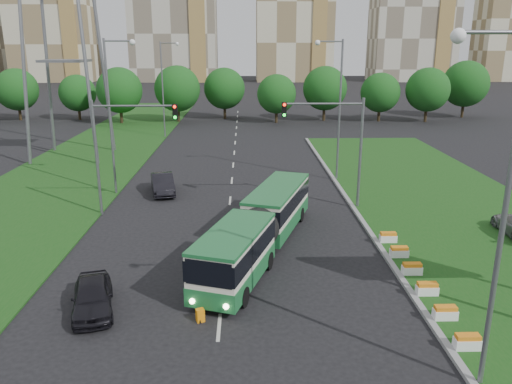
{
  "coord_description": "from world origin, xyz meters",
  "views": [
    {
      "loc": [
        -1.88,
        -24.66,
        11.42
      ],
      "look_at": [
        -1.16,
        5.44,
        2.6
      ],
      "focal_mm": 35.0,
      "sensor_mm": 36.0,
      "label": 1
    }
  ],
  "objects_px": {
    "traffic_mast_median": "(339,136)",
    "articulated_bus": "(256,226)",
    "car_left_near": "(92,296)",
    "pedestrian": "(214,289)",
    "shopping_trolley": "(200,315)",
    "traffic_mast_left": "(119,139)",
    "car_left_far": "(163,184)"
  },
  "relations": [
    {
      "from": "pedestrian",
      "to": "car_left_far",
      "type": "bearing_deg",
      "value": 24.16
    },
    {
      "from": "traffic_mast_left",
      "to": "pedestrian",
      "type": "relative_size",
      "value": 5.23
    },
    {
      "from": "traffic_mast_left",
      "to": "shopping_trolley",
      "type": "relative_size",
      "value": 13.77
    },
    {
      "from": "shopping_trolley",
      "to": "articulated_bus",
      "type": "bearing_deg",
      "value": 48.78
    },
    {
      "from": "traffic_mast_left",
      "to": "car_left_near",
      "type": "height_order",
      "value": "traffic_mast_left"
    },
    {
      "from": "pedestrian",
      "to": "shopping_trolley",
      "type": "distance_m",
      "value": 1.64
    },
    {
      "from": "pedestrian",
      "to": "shopping_trolley",
      "type": "height_order",
      "value": "pedestrian"
    },
    {
      "from": "car_left_far",
      "to": "shopping_trolley",
      "type": "relative_size",
      "value": 8.21
    },
    {
      "from": "articulated_bus",
      "to": "car_left_far",
      "type": "height_order",
      "value": "articulated_bus"
    },
    {
      "from": "articulated_bus",
      "to": "shopping_trolley",
      "type": "distance_m",
      "value": 8.12
    },
    {
      "from": "traffic_mast_median",
      "to": "car_left_near",
      "type": "relative_size",
      "value": 1.88
    },
    {
      "from": "car_left_far",
      "to": "pedestrian",
      "type": "xyz_separation_m",
      "value": [
        5.15,
        -18.23,
        -0.02
      ]
    },
    {
      "from": "traffic_mast_median",
      "to": "shopping_trolley",
      "type": "height_order",
      "value": "traffic_mast_median"
    },
    {
      "from": "traffic_mast_median",
      "to": "pedestrian",
      "type": "xyz_separation_m",
      "value": [
        -8.1,
        -14.04,
        -4.59
      ]
    },
    {
      "from": "traffic_mast_median",
      "to": "pedestrian",
      "type": "bearing_deg",
      "value": -119.99
    },
    {
      "from": "articulated_bus",
      "to": "car_left_near",
      "type": "height_order",
      "value": "articulated_bus"
    },
    {
      "from": "shopping_trolley",
      "to": "car_left_far",
      "type": "bearing_deg",
      "value": 81.05
    },
    {
      "from": "traffic_mast_left",
      "to": "car_left_near",
      "type": "xyz_separation_m",
      "value": [
        1.69,
        -13.5,
        -4.63
      ]
    },
    {
      "from": "traffic_mast_left",
      "to": "traffic_mast_median",
      "type": "bearing_deg",
      "value": 3.77
    },
    {
      "from": "traffic_mast_left",
      "to": "pedestrian",
      "type": "height_order",
      "value": "traffic_mast_left"
    },
    {
      "from": "car_left_near",
      "to": "articulated_bus",
      "type": "bearing_deg",
      "value": 26.59
    },
    {
      "from": "traffic_mast_left",
      "to": "shopping_trolley",
      "type": "bearing_deg",
      "value": -65.72
    },
    {
      "from": "articulated_bus",
      "to": "pedestrian",
      "type": "xyz_separation_m",
      "value": [
        -2.11,
        -6.1,
        -0.78
      ]
    },
    {
      "from": "traffic_mast_left",
      "to": "car_left_near",
      "type": "relative_size",
      "value": 1.88
    },
    {
      "from": "pedestrian",
      "to": "articulated_bus",
      "type": "bearing_deg",
      "value": -10.68
    },
    {
      "from": "traffic_mast_median",
      "to": "pedestrian",
      "type": "distance_m",
      "value": 16.84
    },
    {
      "from": "articulated_bus",
      "to": "car_left_near",
      "type": "xyz_separation_m",
      "value": [
        -7.48,
        -6.57,
        -0.82
      ]
    },
    {
      "from": "traffic_mast_left",
      "to": "articulated_bus",
      "type": "relative_size",
      "value": 0.52
    },
    {
      "from": "articulated_bus",
      "to": "shopping_trolley",
      "type": "relative_size",
      "value": 26.44
    },
    {
      "from": "traffic_mast_median",
      "to": "car_left_near",
      "type": "distance_m",
      "value": 20.33
    },
    {
      "from": "traffic_mast_median",
      "to": "articulated_bus",
      "type": "height_order",
      "value": "traffic_mast_median"
    },
    {
      "from": "articulated_bus",
      "to": "car_left_far",
      "type": "distance_m",
      "value": 14.15
    }
  ]
}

